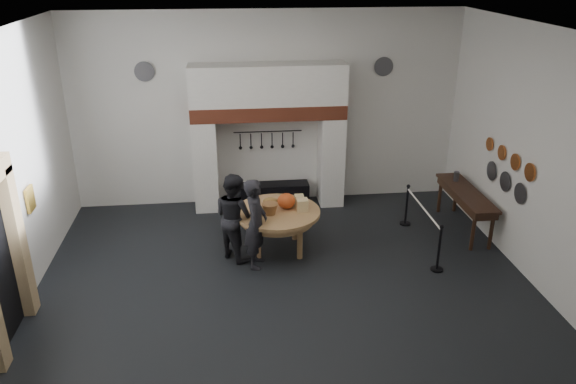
{
  "coord_description": "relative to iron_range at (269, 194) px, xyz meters",
  "views": [
    {
      "loc": [
        -0.94,
        -8.71,
        5.57
      ],
      "look_at": [
        0.17,
        1.19,
        1.35
      ],
      "focal_mm": 35.0,
      "sensor_mm": 36.0,
      "label": 1
    }
  ],
  "objects": [
    {
      "name": "cheese_block_small",
      "position": [
        0.45,
        -2.08,
        0.72
      ],
      "size": [
        0.18,
        0.18,
        0.2
      ],
      "primitive_type": "cube",
      "color": "#D6C080",
      "rests_on": "work_table"
    },
    {
      "name": "pewter_jug",
      "position": [
        4.1,
        -1.26,
        0.76
      ],
      "size": [
        0.12,
        0.12,
        0.22
      ],
      "primitive_type": "cylinder",
      "color": "#504F54",
      "rests_on": "side_table"
    },
    {
      "name": "copper_pan_c",
      "position": [
        4.46,
        -2.42,
        1.7
      ],
      "size": [
        0.03,
        0.3,
        0.3
      ],
      "primitive_type": "cylinder",
      "rotation": [
        0.0,
        1.57,
        0.0
      ],
      "color": "#C6662D",
      "rests_on": "wall_right"
    },
    {
      "name": "pewter_plate_right",
      "position": [
        4.46,
        -2.12,
        1.2
      ],
      "size": [
        0.03,
        0.4,
        0.4
      ],
      "primitive_type": "cylinder",
      "rotation": [
        0.0,
        1.57,
        0.0
      ],
      "color": "#4C4C51",
      "rests_on": "wall_right"
    },
    {
      "name": "bread_loaf",
      "position": [
        -0.13,
        -1.98,
        0.69
      ],
      "size": [
        0.31,
        0.18,
        0.13
      ],
      "primitive_type": "ellipsoid",
      "color": "olive",
      "rests_on": "work_table"
    },
    {
      "name": "copper_pan_b",
      "position": [
        4.46,
        -2.97,
        1.7
      ],
      "size": [
        0.03,
        0.32,
        0.32
      ],
      "primitive_type": "cylinder",
      "rotation": [
        0.0,
        1.57,
        0.0
      ],
      "color": "#C6662D",
      "rests_on": "wall_right"
    },
    {
      "name": "pumpkin",
      "position": [
        0.17,
        -2.23,
        0.78
      ],
      "size": [
        0.36,
        0.36,
        0.31
      ],
      "primitive_type": "ellipsoid",
      "color": "#C3481B",
      "rests_on": "work_table"
    },
    {
      "name": "floor",
      "position": [
        0.0,
        -3.72,
        -0.25
      ],
      "size": [
        9.0,
        8.0,
        0.02
      ],
      "primitive_type": "cube",
      "color": "black",
      "rests_on": "ground"
    },
    {
      "name": "barrier_rope",
      "position": [
        2.93,
        -2.49,
        0.6
      ],
      "size": [
        0.04,
        2.0,
        0.04
      ],
      "primitive_type": "cylinder",
      "rotation": [
        1.57,
        0.0,
        0.0
      ],
      "color": "white",
      "rests_on": "barrier_post_near"
    },
    {
      "name": "wall_plaque",
      "position": [
        -4.45,
        -2.92,
        1.35
      ],
      "size": [
        0.05,
        0.34,
        0.44
      ],
      "primitive_type": "cube",
      "color": "gold",
      "rests_on": "wall_left"
    },
    {
      "name": "wicker_basket",
      "position": [
        -0.18,
        -2.48,
        0.73
      ],
      "size": [
        0.4,
        0.4,
        0.22
      ],
      "primitive_type": "cone",
      "rotation": [
        3.14,
        0.0,
        0.3
      ],
      "color": "olive",
      "rests_on": "work_table"
    },
    {
      "name": "pewter_plate_back_right",
      "position": [
        2.7,
        0.24,
        2.95
      ],
      "size": [
        0.44,
        0.03,
        0.44
      ],
      "primitive_type": "cylinder",
      "rotation": [
        1.57,
        0.0,
        0.0
      ],
      "color": "#4C4C51",
      "rests_on": "wall_back"
    },
    {
      "name": "iron_range",
      "position": [
        0.0,
        0.0,
        0.0
      ],
      "size": [
        1.9,
        0.45,
        0.5
      ],
      "primitive_type": "cube",
      "color": "black",
      "rests_on": "floor"
    },
    {
      "name": "cheese_block_big",
      "position": [
        0.47,
        -2.38,
        0.74
      ],
      "size": [
        0.22,
        0.22,
        0.24
      ],
      "primitive_type": "cube",
      "color": "#DABD82",
      "rests_on": "work_table"
    },
    {
      "name": "work_table",
      "position": [
        -0.03,
        -2.33,
        0.59
      ],
      "size": [
        2.17,
        2.17,
        0.07
      ],
      "primitive_type": "cylinder",
      "rotation": [
        0.0,
        0.0,
        0.3
      ],
      "color": "#AE7652",
      "rests_on": "floor"
    },
    {
      "name": "chimney_hood",
      "position": [
        0.0,
        -0.07,
        2.67
      ],
      "size": [
        3.5,
        0.7,
        0.9
      ],
      "primitive_type": "cube",
      "color": "silver",
      "rests_on": "hearth_brick_band"
    },
    {
      "name": "wall_right",
      "position": [
        4.5,
        -3.72,
        2.0
      ],
      "size": [
        0.02,
        8.0,
        4.5
      ],
      "primitive_type": "cube",
      "color": "silver",
      "rests_on": "floor"
    },
    {
      "name": "pewter_plate_left",
      "position": [
        4.46,
        -3.32,
        1.2
      ],
      "size": [
        0.03,
        0.4,
        0.4
      ],
      "primitive_type": "cylinder",
      "rotation": [
        0.0,
        1.57,
        0.0
      ],
      "color": "#4C4C51",
      "rests_on": "wall_right"
    },
    {
      "name": "visitor_far",
      "position": [
        -0.88,
        -2.51,
        0.63
      ],
      "size": [
        1.05,
        1.08,
        1.76
      ],
      "primitive_type": "imported",
      "rotation": [
        0.0,
        0.0,
        2.24
      ],
      "color": "black",
      "rests_on": "floor"
    },
    {
      "name": "utensil_rail",
      "position": [
        0.0,
        0.2,
        1.5
      ],
      "size": [
        1.6,
        0.02,
        0.02
      ],
      "primitive_type": "cylinder",
      "rotation": [
        0.0,
        1.57,
        0.0
      ],
      "color": "black",
      "rests_on": "wall_back"
    },
    {
      "name": "copper_pan_a",
      "position": [
        4.46,
        -3.52,
        1.7
      ],
      "size": [
        0.03,
        0.34,
        0.34
      ],
      "primitive_type": "cylinder",
      "rotation": [
        0.0,
        1.57,
        0.0
      ],
      "color": "#C6662D",
      "rests_on": "wall_right"
    },
    {
      "name": "barrier_post_far",
      "position": [
        2.93,
        -1.49,
        0.2
      ],
      "size": [
        0.05,
        0.05,
        0.9
      ],
      "primitive_type": "cylinder",
      "color": "black",
      "rests_on": "floor"
    },
    {
      "name": "pewter_plate_mid",
      "position": [
        4.46,
        -2.72,
        1.2
      ],
      "size": [
        0.03,
        0.4,
        0.4
      ],
      "primitive_type": "cylinder",
      "rotation": [
        0.0,
        1.57,
        0.0
      ],
      "color": "#4C4C51",
      "rests_on": "wall_right"
    },
    {
      "name": "copper_pan_d",
      "position": [
        4.46,
        -1.87,
        1.7
      ],
      "size": [
        0.03,
        0.28,
        0.28
      ],
      "primitive_type": "cylinder",
      "rotation": [
        0.0,
        1.57,
        0.0
      ],
      "color": "#C6662D",
      "rests_on": "wall_right"
    },
    {
      "name": "door_jamb_far",
      "position": [
        -4.38,
        -4.02,
        1.05
      ],
      "size": [
        0.22,
        0.3,
        2.6
      ],
      "primitive_type": "cube",
      "color": "tan",
      "rests_on": "floor"
    },
    {
      "name": "wall_back",
      "position": [
        0.0,
        0.28,
        2.0
      ],
      "size": [
        9.0,
        0.02,
        4.5
      ],
      "primitive_type": "cube",
      "color": "silver",
      "rests_on": "floor"
    },
    {
      "name": "visitor_near",
      "position": [
        -0.48,
        -2.91,
        0.64
      ],
      "size": [
        0.55,
        0.72,
        1.79
      ],
      "primitive_type": "imported",
      "rotation": [
        0.0,
        0.0,
        1.37
      ],
      "color": "black",
      "rests_on": "floor"
    },
    {
      "name": "chimney_pier_right",
      "position": [
        1.48,
        -0.07,
        0.82
      ],
      "size": [
        0.55,
        0.7,
        2.15
      ],
      "primitive_type": "cube",
      "color": "silver",
      "rests_on": "floor"
    },
    {
      "name": "chimney_pier_left",
      "position": [
        -1.48,
        -0.07,
        0.82
      ],
      "size": [
        0.55,
        0.7,
        2.15
      ],
      "primitive_type": "cube",
      "color": "silver",
      "rests_on": "floor"
    },
    {
      "name": "hearth_brick_band",
      "position": [
        0.0,
        -0.07,
        2.06
      ],
      "size": [
        3.5,
        0.72,
        0.32
      ],
      "primitive_type": "cube",
      "color": "#9E442B",
      "rests_on": "chimney_pier_left"
    },
    {
      "name": "side_table",
      "position": [
        4.1,
        -1.86,
        0.62
      ],
      "size": [
        0.55,
        2.2,
        0.06
      ],
      "primitive_type": "cube",
      "color": "#331E12",
      "rests_on": "floor"
    },
    {
      "name": "wall_left",
      "position": [
        -4.5,
        -3.72,
        2.0
      ],
      "size": [
        0.02,
        8.0,
        4.5
      ],
      "primitive_type": "cube",
      "color": "silver",
      "rests_on": "floor"
    },
    {
      "name": "ceiling",
      "position": [
        0.0,
        -3.72,
        4.25
      ],
      "size": [
        9.0,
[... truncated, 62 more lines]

